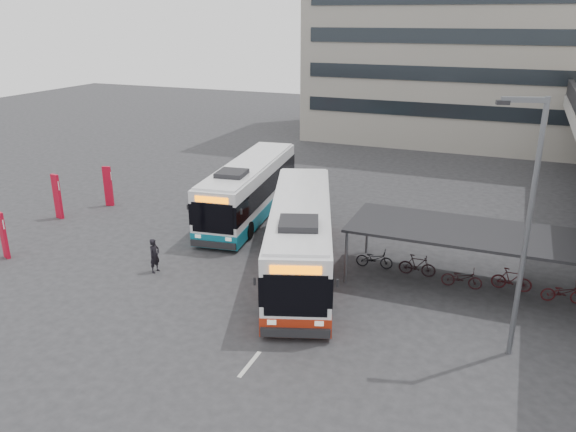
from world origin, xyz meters
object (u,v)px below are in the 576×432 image
at_px(pedestrian, 155,256).
at_px(bus_main, 301,237).
at_px(bus_teal, 250,189).
at_px(lamp_post, 526,217).

bearing_deg(pedestrian, bus_main, -60.37).
xyz_separation_m(bus_teal, lamp_post, (14.63, -9.70, 3.48)).
bearing_deg(bus_main, bus_teal, 112.85).
height_order(bus_teal, lamp_post, lamp_post).
xyz_separation_m(bus_main, lamp_post, (9.07, -3.56, 3.40)).
bearing_deg(bus_teal, bus_main, -55.38).
bearing_deg(pedestrian, lamp_post, -86.99).
height_order(bus_main, lamp_post, lamp_post).
xyz_separation_m(pedestrian, lamp_post, (15.21, -0.95, 4.26)).
relative_size(bus_teal, lamp_post, 1.33).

